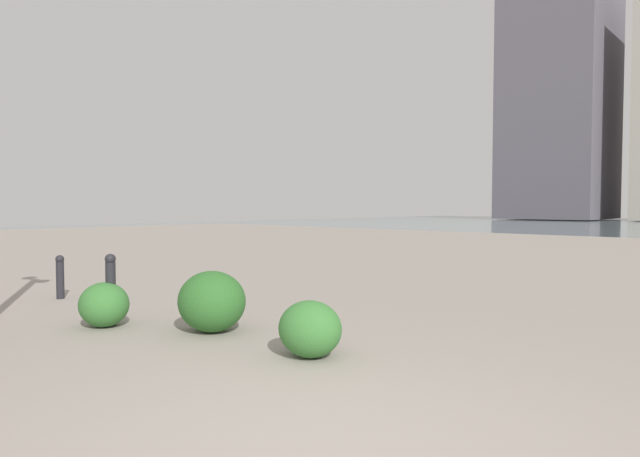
# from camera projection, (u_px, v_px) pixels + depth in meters

# --- Properties ---
(building_annex) EXTENTS (11.15, 13.17, 41.88)m
(building_annex) POSITION_uv_depth(u_px,v_px,m) (560.00, 57.00, 64.65)
(building_annex) COLOR #5B5660
(building_annex) RESTS_ON ground
(bollard_near) EXTENTS (0.13, 0.13, 0.89)m
(bollard_near) POSITION_uv_depth(u_px,v_px,m) (111.00, 288.00, 6.45)
(bollard_near) COLOR #232328
(bollard_near) RESTS_ON ground
(bollard_mid) EXTENTS (0.13, 0.13, 0.70)m
(bollard_mid) POSITION_uv_depth(u_px,v_px,m) (60.00, 276.00, 8.35)
(bollard_mid) COLOR #232328
(bollard_mid) RESTS_ON ground
(shrub_low) EXTENTS (0.84, 0.76, 0.72)m
(shrub_low) POSITION_uv_depth(u_px,v_px,m) (212.00, 301.00, 6.15)
(shrub_low) COLOR #2D6628
(shrub_low) RESTS_ON ground
(shrub_round) EXTENTS (0.65, 0.59, 0.55)m
(shrub_round) POSITION_uv_depth(u_px,v_px,m) (310.00, 329.00, 5.11)
(shrub_round) COLOR #387533
(shrub_round) RESTS_ON ground
(shrub_wide) EXTENTS (0.64, 0.58, 0.54)m
(shrub_wide) POSITION_uv_depth(u_px,v_px,m) (104.00, 305.00, 6.40)
(shrub_wide) COLOR #387533
(shrub_wide) RESTS_ON ground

